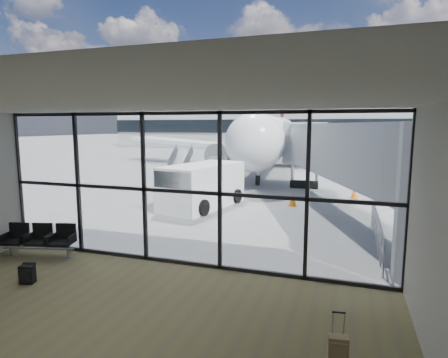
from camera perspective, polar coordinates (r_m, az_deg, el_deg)
The scene contains 22 objects.
ground at distance 50.11m, azimuth 13.12°, elevation 3.24°, with size 220.00×220.00×0.00m, color slate.
lounge_shell at distance 6.87m, azimuth -23.84°, elevation -4.68°, with size 12.02×8.01×4.51m.
glass_curtain_wall at distance 10.91m, azimuth -6.60°, elevation -1.66°, with size 12.10×0.12×4.50m.
jet_bridge at distance 16.87m, azimuth 19.52°, elevation 3.14°, with size 8.00×16.50×4.33m.
apron_railing at distance 13.70m, azimuth 22.31°, elevation -6.74°, with size 0.06×5.46×1.11m.
far_terminal at distance 71.89m, azimuth 14.42°, elevation 7.98°, with size 80.00×12.20×11.00m.
tree_0 at distance 95.59m, azimuth -12.99°, elevation 8.25°, with size 4.95×4.95×7.12m.
tree_1 at distance 92.62m, azimuth -9.79°, elevation 8.74°, with size 5.61×5.61×8.07m.
tree_2 at distance 89.97m, azimuth -6.38°, elevation 9.22°, with size 6.27×6.27×9.03m.
tree_3 at distance 87.62m, azimuth -2.77°, elevation 8.48°, with size 4.95×4.95×7.12m.
tree_4 at distance 85.65m, azimuth 1.02°, elevation 8.91°, with size 5.61×5.61×8.07m.
tree_5 at distance 84.06m, azimuth 4.98°, elevation 9.32°, with size 6.27×6.27×9.03m.
seating_row at distance 13.36m, azimuth -26.19°, elevation -8.07°, with size 2.27×1.17×1.01m.
backpack at distance 11.29m, azimuth -27.81°, elevation -12.70°, with size 0.40×0.39×0.53m.
suitcase at distance 7.32m, azimuth 16.98°, elevation -23.65°, with size 0.36×0.29×0.92m.
airliner at distance 40.17m, azimuth 7.60°, elevation 6.48°, with size 32.63×37.94×9.79m.
service_van at distance 18.82m, azimuth -3.50°, elevation -0.98°, with size 3.20×5.33×2.17m.
belt_loader at distance 27.05m, azimuth -1.97°, elevation 0.67°, with size 1.86×3.89×1.72m.
mobile_stairs at distance 28.60m, azimuth -7.01°, elevation 0.87°, with size 1.81×3.11×2.10m.
traffic_cone_a at distance 24.59m, azimuth 1.10°, elevation -0.70°, with size 0.46×0.46×0.66m.
traffic_cone_b at distance 19.56m, azimuth 10.43°, elevation -3.20°, with size 0.43×0.43×0.62m.
traffic_cone_c at distance 22.45m, azimuth 19.25°, elevation -2.08°, with size 0.42×0.42×0.61m.
Camera 1 is at (4.56, -9.74, 4.09)m, focal length 30.00 mm.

